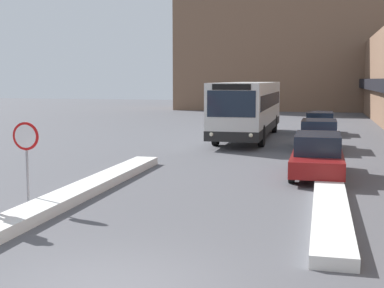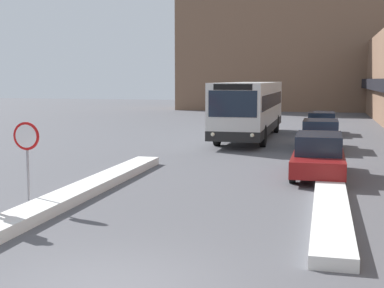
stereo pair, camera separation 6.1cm
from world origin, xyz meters
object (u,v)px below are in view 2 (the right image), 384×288
Objects in this scene: city_bus at (250,108)px; parked_car_middle at (320,135)px; parked_car_back at (321,123)px; parked_car_front at (318,155)px; stop_sign at (27,145)px.

city_bus reaches higher than parked_car_middle.
parked_car_middle is 1.02× the size of parked_car_back.
parked_car_front is 15.38m from parked_car_back.
parked_car_middle is (4.05, -4.09, -1.06)m from city_bus.
parked_car_middle is 16.16m from stop_sign.
parked_car_front is 10.13m from stop_sign.
parked_car_back is (-0.00, 15.38, -0.06)m from parked_car_front.
parked_car_front is 2.08× the size of stop_sign.
parked_car_back is (4.05, 3.70, -1.09)m from city_bus.
stop_sign is (-3.54, -18.33, -0.11)m from city_bus.
city_bus is at bearing 134.74° from parked_car_middle.
parked_car_front is at bearing 41.21° from stop_sign.
parked_car_back is (0.00, 7.78, -0.03)m from parked_car_middle.
parked_car_middle is at bearing -45.26° from city_bus.
stop_sign is at bearing -138.79° from parked_car_front.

